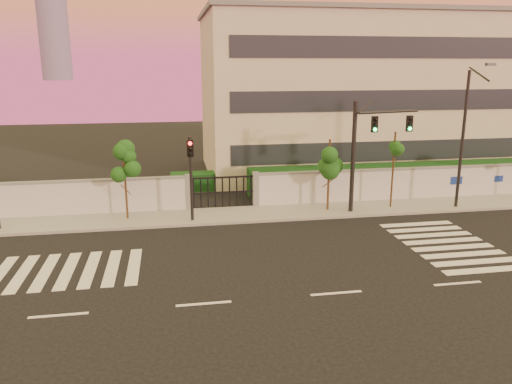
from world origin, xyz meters
TOP-DOWN VIEW (x-y plane):
  - ground at (0.00, 0.00)m, footprint 120.00×120.00m
  - sidewalk at (0.00, 10.50)m, footprint 60.00×3.00m
  - perimeter_wall at (0.10, 12.00)m, footprint 60.00×0.36m
  - hedge_row at (1.17, 14.74)m, footprint 41.00×4.25m
  - institutional_building at (9.00, 21.99)m, footprint 24.40×12.40m
  - road_markings at (-1.58, 3.76)m, footprint 57.00×7.62m
  - street_tree_c at (-8.40, 10.66)m, footprint 1.42×1.13m
  - street_tree_d at (3.01, 10.38)m, footprint 1.52×1.21m
  - street_tree_e at (6.90, 10.31)m, footprint 1.34×1.07m
  - traffic_signal_main at (5.02, 9.83)m, footprint 4.05×1.04m
  - traffic_signal_secondary at (-4.91, 9.69)m, footprint 0.37×0.35m
  - streetlight_east at (10.76, 9.51)m, footprint 0.51×2.04m

SIDE VIEW (x-z plane):
  - ground at x=0.00m, z-range 0.00..0.00m
  - road_markings at x=-1.58m, z-range 0.00..0.02m
  - sidewalk at x=0.00m, z-range 0.00..0.15m
  - hedge_row at x=1.17m, z-range -0.08..1.72m
  - perimeter_wall at x=0.10m, z-range -0.03..2.17m
  - traffic_signal_secondary at x=-4.91m, z-range 0.64..5.38m
  - street_tree_c at x=-8.40m, z-range 0.99..5.17m
  - street_tree_d at x=3.01m, z-range 1.02..5.31m
  - street_tree_e at x=6.90m, z-range 1.09..5.72m
  - traffic_signal_main at x=5.02m, z-range 0.85..7.31m
  - streetlight_east at x=10.76m, z-range 0.34..8.81m
  - institutional_building at x=9.00m, z-range 0.03..12.28m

